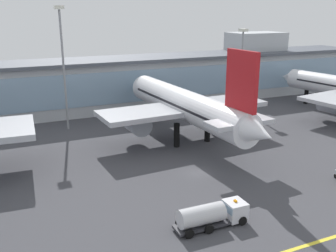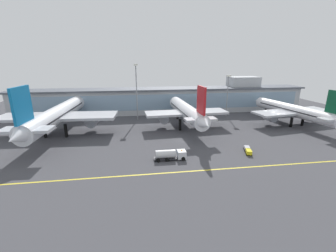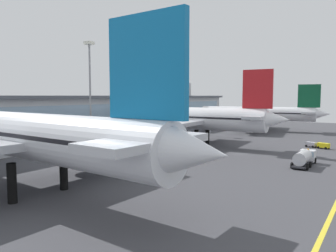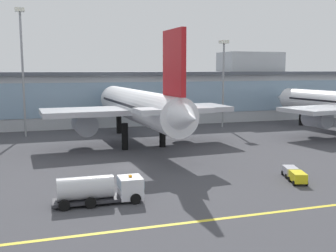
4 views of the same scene
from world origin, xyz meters
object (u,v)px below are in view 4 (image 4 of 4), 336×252
object	(u,v)px
service_truck_far	(102,189)
airliner_near_right	(139,107)
baggage_tug_near	(294,174)
apron_light_mast_centre	(223,69)
apron_light_mast_west	(22,54)

from	to	relation	value
service_truck_far	airliner_near_right	bearing A→B (deg)	70.27
baggage_tug_near	apron_light_mast_centre	bearing A→B (deg)	-176.60
airliner_near_right	apron_light_mast_west	distance (m)	27.32
baggage_tug_near	apron_light_mast_west	world-z (taller)	apron_light_mast_west
apron_light_mast_west	apron_light_mast_centre	bearing A→B (deg)	0.53
baggage_tug_near	service_truck_far	distance (m)	23.83
baggage_tug_near	apron_light_mast_centre	size ratio (longest dim) A/B	0.29
airliner_near_right	baggage_tug_near	world-z (taller)	airliner_near_right
apron_light_mast_centre	airliner_near_right	bearing A→B (deg)	-145.20
service_truck_far	apron_light_mast_centre	distance (m)	59.57
airliner_near_right	apron_light_mast_centre	size ratio (longest dim) A/B	2.40
baggage_tug_near	apron_light_mast_centre	world-z (taller)	apron_light_mast_centre
baggage_tug_near	airliner_near_right	bearing A→B (deg)	-138.13
service_truck_far	apron_light_mast_west	distance (m)	49.22
airliner_near_right	apron_light_mast_west	world-z (taller)	apron_light_mast_west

